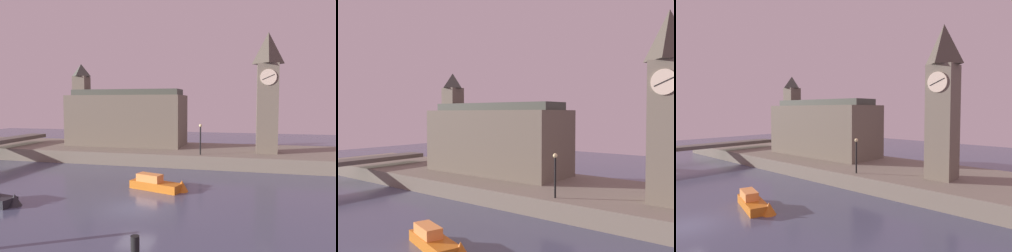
# 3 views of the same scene
# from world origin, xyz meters

# --- Properties ---
(ground_plane) EXTENTS (120.00, 120.00, 0.00)m
(ground_plane) POSITION_xyz_m (0.00, 0.00, 0.00)
(ground_plane) COLOR #474C66
(far_embankment) EXTENTS (70.00, 12.00, 1.50)m
(far_embankment) POSITION_xyz_m (0.00, 20.00, 0.75)
(far_embankment) COLOR slate
(far_embankment) RESTS_ON ground
(clock_tower) EXTENTS (2.58, 2.61, 13.90)m
(clock_tower) POSITION_xyz_m (9.60, 18.45, 8.72)
(clock_tower) COLOR #6B6051
(clock_tower) RESTS_ON far_embankment
(parliament_hall) EXTENTS (15.87, 6.45, 11.35)m
(parliament_hall) POSITION_xyz_m (-9.21, 21.46, 5.28)
(parliament_hall) COLOR #6B6051
(parliament_hall) RESTS_ON far_embankment
(streetlamp) EXTENTS (0.36, 0.36, 3.46)m
(streetlamp) POSITION_xyz_m (2.32, 15.06, 3.69)
(streetlamp) COLOR black
(streetlamp) RESTS_ON far_embankment
(boat_patrol_orange) EXTENTS (5.40, 2.71, 1.51)m
(boat_patrol_orange) POSITION_xyz_m (0.47, 4.95, 0.47)
(boat_patrol_orange) COLOR orange
(boat_patrol_orange) RESTS_ON ground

